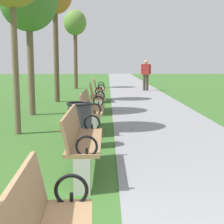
{
  "coord_description": "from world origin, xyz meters",
  "views": [
    {
      "loc": [
        -0.14,
        -1.7,
        1.59
      ],
      "look_at": [
        -0.05,
        5.16,
        0.55
      ],
      "focal_mm": 54.41,
      "sensor_mm": 36.0,
      "label": 1
    }
  ],
  "objects_px": {
    "park_bench_2": "(82,140)",
    "park_bench_5": "(98,89)",
    "tree_3": "(28,0)",
    "pedestrian_walking": "(146,73)",
    "trash_bin": "(80,125)",
    "park_bench_3": "(92,109)",
    "park_bench_4": "(96,97)",
    "tree_5": "(75,25)"
  },
  "relations": [
    {
      "from": "tree_5",
      "to": "trash_bin",
      "type": "xyz_separation_m",
      "value": [
        1.32,
        -13.53,
        -3.17
      ]
    },
    {
      "from": "tree_3",
      "to": "trash_bin",
      "type": "relative_size",
      "value": 5.05
    },
    {
      "from": "park_bench_2",
      "to": "tree_3",
      "type": "relative_size",
      "value": 0.38
    },
    {
      "from": "park_bench_2",
      "to": "pedestrian_walking",
      "type": "distance_m",
      "value": 13.64
    },
    {
      "from": "pedestrian_walking",
      "to": "park_bench_5",
      "type": "bearing_deg",
      "value": -117.35
    },
    {
      "from": "park_bench_2",
      "to": "tree_3",
      "type": "xyz_separation_m",
      "value": [
        -1.87,
        5.32,
        2.81
      ]
    },
    {
      "from": "park_bench_3",
      "to": "trash_bin",
      "type": "relative_size",
      "value": 1.92
    },
    {
      "from": "pedestrian_walking",
      "to": "trash_bin",
      "type": "height_order",
      "value": "pedestrian_walking"
    },
    {
      "from": "park_bench_3",
      "to": "pedestrian_walking",
      "type": "xyz_separation_m",
      "value": [
        2.4,
        10.38,
        0.44
      ]
    },
    {
      "from": "park_bench_4",
      "to": "trash_bin",
      "type": "relative_size",
      "value": 1.93
    },
    {
      "from": "park_bench_5",
      "to": "tree_3",
      "type": "relative_size",
      "value": 0.38
    },
    {
      "from": "park_bench_2",
      "to": "park_bench_5",
      "type": "xyz_separation_m",
      "value": [
        0.0,
        8.79,
        0.0
      ]
    },
    {
      "from": "park_bench_4",
      "to": "pedestrian_walking",
      "type": "height_order",
      "value": "pedestrian_walking"
    },
    {
      "from": "park_bench_2",
      "to": "park_bench_5",
      "type": "relative_size",
      "value": 0.99
    },
    {
      "from": "park_bench_3",
      "to": "tree_3",
      "type": "distance_m",
      "value": 4.07
    },
    {
      "from": "tree_3",
      "to": "trash_bin",
      "type": "bearing_deg",
      "value": -65.85
    },
    {
      "from": "pedestrian_walking",
      "to": "trash_bin",
      "type": "bearing_deg",
      "value": -102.02
    },
    {
      "from": "tree_5",
      "to": "trash_bin",
      "type": "distance_m",
      "value": 13.96
    },
    {
      "from": "park_bench_3",
      "to": "pedestrian_walking",
      "type": "relative_size",
      "value": 0.99
    },
    {
      "from": "tree_3",
      "to": "pedestrian_walking",
      "type": "xyz_separation_m",
      "value": [
        4.27,
        8.1,
        -2.36
      ]
    },
    {
      "from": "park_bench_3",
      "to": "tree_5",
      "type": "distance_m",
      "value": 12.45
    },
    {
      "from": "tree_3",
      "to": "pedestrian_walking",
      "type": "distance_m",
      "value": 9.46
    },
    {
      "from": "tree_3",
      "to": "park_bench_4",
      "type": "bearing_deg",
      "value": 15.97
    },
    {
      "from": "pedestrian_walking",
      "to": "park_bench_4",
      "type": "bearing_deg",
      "value": -107.57
    },
    {
      "from": "tree_3",
      "to": "tree_5",
      "type": "xyz_separation_m",
      "value": [
        0.4,
        9.69,
        0.31
      ]
    },
    {
      "from": "pedestrian_walking",
      "to": "tree_3",
      "type": "bearing_deg",
      "value": -117.77
    },
    {
      "from": "tree_3",
      "to": "park_bench_3",
      "type": "bearing_deg",
      "value": -50.62
    },
    {
      "from": "park_bench_5",
      "to": "pedestrian_walking",
      "type": "xyz_separation_m",
      "value": [
        2.4,
        4.63,
        0.44
      ]
    },
    {
      "from": "tree_3",
      "to": "pedestrian_walking",
      "type": "bearing_deg",
      "value": 62.23
    },
    {
      "from": "tree_3",
      "to": "tree_5",
      "type": "distance_m",
      "value": 9.7
    },
    {
      "from": "park_bench_2",
      "to": "tree_5",
      "type": "distance_m",
      "value": 15.4
    },
    {
      "from": "park_bench_2",
      "to": "park_bench_3",
      "type": "distance_m",
      "value": 3.04
    },
    {
      "from": "park_bench_5",
      "to": "pedestrian_walking",
      "type": "bearing_deg",
      "value": 62.65
    },
    {
      "from": "park_bench_3",
      "to": "pedestrian_walking",
      "type": "bearing_deg",
      "value": 77.0
    },
    {
      "from": "park_bench_4",
      "to": "tree_3",
      "type": "height_order",
      "value": "tree_3"
    },
    {
      "from": "park_bench_2",
      "to": "trash_bin",
      "type": "height_order",
      "value": "park_bench_2"
    },
    {
      "from": "tree_5",
      "to": "tree_3",
      "type": "bearing_deg",
      "value": -92.39
    },
    {
      "from": "tree_5",
      "to": "pedestrian_walking",
      "type": "relative_size",
      "value": 2.73
    },
    {
      "from": "trash_bin",
      "to": "park_bench_4",
      "type": "bearing_deg",
      "value": 88.07
    },
    {
      "from": "park_bench_5",
      "to": "tree_5",
      "type": "height_order",
      "value": "tree_5"
    },
    {
      "from": "park_bench_2",
      "to": "park_bench_4",
      "type": "xyz_separation_m",
      "value": [
        0.0,
        5.86,
        0.0
      ]
    },
    {
      "from": "tree_5",
      "to": "trash_bin",
      "type": "relative_size",
      "value": 5.27
    }
  ]
}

